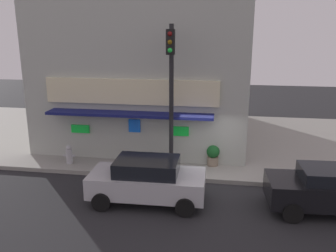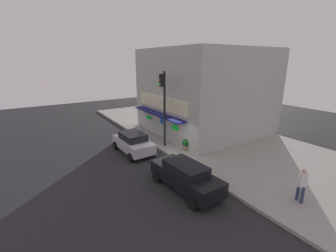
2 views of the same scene
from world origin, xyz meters
name	(u,v)px [view 2 (image 2 of 2)]	position (x,y,z in m)	size (l,w,h in m)	color
ground_plane	(168,156)	(0.00, 0.00, 0.00)	(54.32, 54.32, 0.00)	#232326
sidewalk	(221,141)	(0.00, 5.59, 0.09)	(36.21, 11.18, 0.18)	gray
corner_building	(205,91)	(-3.49, 6.61, 4.07)	(10.08, 10.86, 7.79)	#ADB2A8
traffic_light	(163,100)	(-1.58, 0.62, 3.97)	(0.32, 0.58, 5.97)	black
fire_hydrant	(141,127)	(-6.16, 0.80, 0.58)	(0.53, 0.29, 0.84)	#B2B2B7
trash_can	(154,128)	(-5.41, 1.93, 0.57)	(0.47, 0.47, 0.78)	#2D2D2D
pedestrian	(302,184)	(8.58, 2.24, 1.15)	(0.49, 0.53, 1.78)	navy
potted_plant_by_doorway	(185,144)	(0.14, 1.55, 0.66)	(0.56, 0.56, 0.91)	gray
parked_car_silver	(133,142)	(-2.04, -1.87, 0.82)	(4.08, 2.09, 1.59)	#B7B7BC
parked_car_black	(185,176)	(4.36, -1.65, 0.82)	(4.65, 2.12, 1.55)	black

